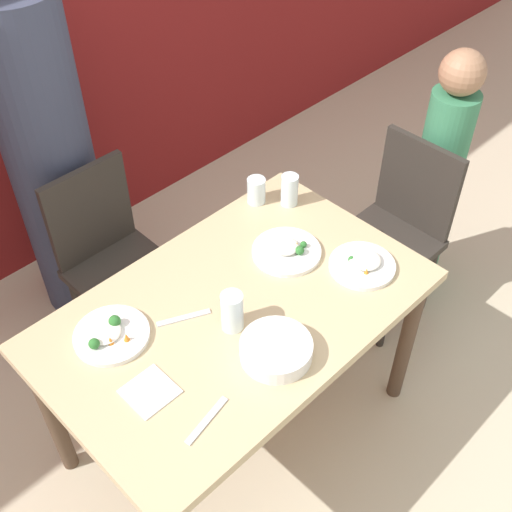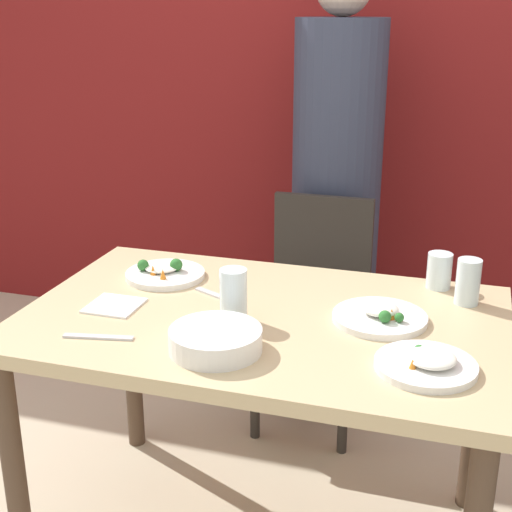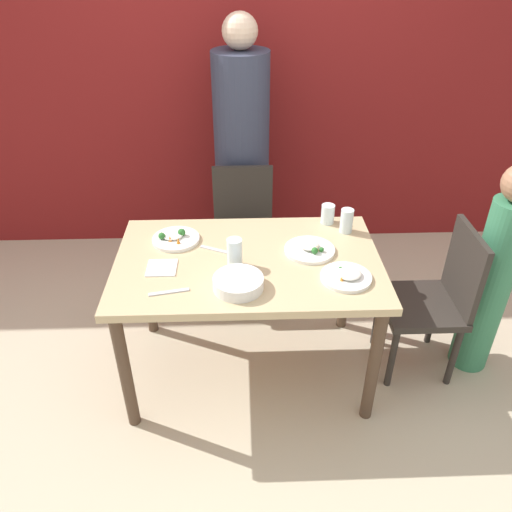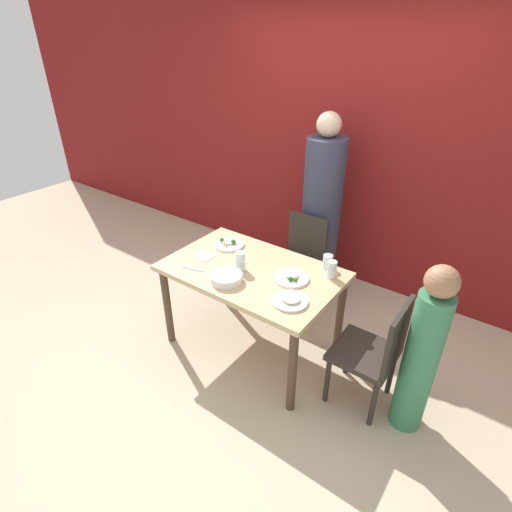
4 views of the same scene
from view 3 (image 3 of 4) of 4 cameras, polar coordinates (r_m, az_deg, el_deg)
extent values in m
plane|color=beige|center=(2.91, -0.79, -12.63)|extent=(10.00, 10.00, 0.00)
cube|color=maroon|center=(3.59, -1.58, 21.36)|extent=(10.00, 0.06, 2.70)
cube|color=tan|center=(2.44, -0.92, -0.74)|extent=(1.30, 0.82, 0.04)
cylinder|color=#4C3828|center=(2.48, -14.73, -12.71)|extent=(0.06, 0.06, 0.70)
cylinder|color=#4C3828|center=(2.49, 13.31, -12.08)|extent=(0.06, 0.06, 0.70)
cylinder|color=#4C3828|center=(2.99, -12.35, -3.11)|extent=(0.06, 0.06, 0.70)
cylinder|color=#4C3828|center=(3.01, 10.29, -2.66)|extent=(0.06, 0.06, 0.70)
cube|color=#2D2823|center=(3.18, -1.41, 1.45)|extent=(0.40, 0.40, 0.04)
cube|color=#2D2823|center=(3.23, -1.52, 6.71)|extent=(0.38, 0.03, 0.43)
cylinder|color=#2D2823|center=(3.17, -4.30, -3.51)|extent=(0.04, 0.04, 0.39)
cylinder|color=#2D2823|center=(3.17, 1.67, -3.39)|extent=(0.04, 0.04, 0.39)
cylinder|color=#2D2823|center=(3.44, -4.15, -0.22)|extent=(0.04, 0.04, 0.39)
cylinder|color=#2D2823|center=(3.44, 1.34, -0.11)|extent=(0.04, 0.04, 0.39)
cube|color=#2D2823|center=(2.81, 18.30, -5.39)|extent=(0.40, 0.40, 0.04)
cube|color=#2D2823|center=(2.75, 22.77, -1.35)|extent=(0.03, 0.38, 0.43)
cylinder|color=#2D2823|center=(3.01, 13.68, -6.82)|extent=(0.04, 0.04, 0.39)
cylinder|color=#2D2823|center=(2.78, 15.29, -11.17)|extent=(0.04, 0.04, 0.39)
cylinder|color=#2D2823|center=(3.12, 19.57, -6.47)|extent=(0.04, 0.04, 0.39)
cylinder|color=#2D2823|center=(2.89, 21.66, -10.61)|extent=(0.04, 0.04, 0.39)
cylinder|color=#33384C|center=(3.40, -1.60, 9.99)|extent=(0.36, 0.36, 1.49)
sphere|color=beige|center=(3.16, -1.86, 24.33)|extent=(0.21, 0.21, 0.21)
cylinder|color=#387F56|center=(2.89, 25.05, -3.46)|extent=(0.21, 0.21, 1.02)
cylinder|color=white|center=(2.22, -2.04, -3.09)|extent=(0.23, 0.23, 0.06)
cylinder|color=#BC5123|center=(2.21, -2.05, -2.56)|extent=(0.20, 0.20, 0.01)
cylinder|color=white|center=(2.61, -9.14, 1.92)|extent=(0.24, 0.24, 0.02)
ellipsoid|color=white|center=(2.61, -9.50, 2.42)|extent=(0.11, 0.11, 0.02)
sphere|color=#2D702D|center=(2.60, -8.50, 2.68)|extent=(0.04, 0.04, 0.04)
cone|color=orange|center=(2.57, -9.80, 1.99)|extent=(0.02, 0.02, 0.03)
sphere|color=#2D702D|center=(2.59, -10.72, 2.27)|extent=(0.04, 0.04, 0.04)
cone|color=orange|center=(2.54, -8.89, 1.73)|extent=(0.02, 0.02, 0.03)
cylinder|color=white|center=(2.50, 6.14, 0.70)|extent=(0.25, 0.25, 0.02)
ellipsoid|color=white|center=(2.49, 6.15, 1.23)|extent=(0.10, 0.10, 0.03)
cone|color=orange|center=(2.47, 6.97, 0.92)|extent=(0.02, 0.02, 0.03)
sphere|color=#2D702D|center=(2.47, 7.50, 0.73)|extent=(0.03, 0.03, 0.03)
sphere|color=#2D702D|center=(2.45, 6.73, 0.62)|extent=(0.03, 0.03, 0.03)
cylinder|color=white|center=(2.33, 10.23, -2.39)|extent=(0.24, 0.24, 0.02)
ellipsoid|color=white|center=(2.32, 10.58, -1.94)|extent=(0.11, 0.11, 0.03)
cone|color=orange|center=(2.28, 9.79, -2.55)|extent=(0.02, 0.02, 0.02)
sphere|color=#2D702D|center=(2.34, 9.66, -1.49)|extent=(0.02, 0.02, 0.02)
cylinder|color=silver|center=(2.74, 8.20, 4.78)|extent=(0.07, 0.07, 0.11)
cylinder|color=silver|center=(2.35, -2.46, 0.37)|extent=(0.07, 0.07, 0.14)
cylinder|color=silver|center=(2.67, 10.32, 3.99)|extent=(0.07, 0.07, 0.13)
cube|color=white|center=(2.41, -10.72, -1.33)|extent=(0.14, 0.14, 0.01)
cube|color=silver|center=(2.50, -4.53, 0.70)|extent=(0.17, 0.10, 0.01)
cube|color=silver|center=(2.25, -9.91, -4.07)|extent=(0.18, 0.05, 0.01)
camera|label=1|loc=(1.36, -56.11, 32.77)|focal=45.00mm
camera|label=2|loc=(0.84, 41.16, -18.71)|focal=50.00mm
camera|label=4|loc=(1.56, 91.98, 7.96)|focal=28.00mm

